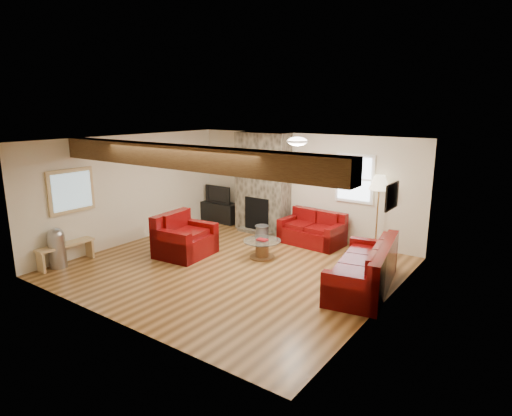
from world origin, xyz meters
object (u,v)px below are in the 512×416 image
(coffee_table, at_px, (262,249))
(tv_cabinet, at_px, (220,212))
(sofa_three, at_px, (363,266))
(floor_lamp, at_px, (379,187))
(television, at_px, (220,194))
(loveseat, at_px, (312,228))
(armchair_red, at_px, (185,235))

(coffee_table, xyz_separation_m, tv_cabinet, (-2.62, 1.74, 0.08))
(sofa_three, height_order, floor_lamp, floor_lamp)
(tv_cabinet, distance_m, television, 0.51)
(tv_cabinet, xyz_separation_m, television, (0.00, 0.00, 0.51))
(loveseat, relative_size, armchair_red, 1.28)
(tv_cabinet, height_order, floor_lamp, floor_lamp)
(television, height_order, floor_lamp, floor_lamp)
(floor_lamp, bearing_deg, coffee_table, -135.62)
(loveseat, bearing_deg, sofa_three, -37.66)
(loveseat, height_order, tv_cabinet, loveseat)
(coffee_table, relative_size, television, 0.94)
(floor_lamp, bearing_deg, armchair_red, -141.49)
(sofa_three, height_order, coffee_table, sofa_three)
(loveseat, relative_size, coffee_table, 1.80)
(tv_cabinet, bearing_deg, coffee_table, -33.62)
(armchair_red, xyz_separation_m, television, (-1.19, 2.56, 0.33))
(sofa_three, relative_size, armchair_red, 1.93)
(armchair_red, relative_size, floor_lamp, 0.65)
(sofa_three, bearing_deg, coffee_table, -106.52)
(loveseat, height_order, floor_lamp, floor_lamp)
(armchair_red, relative_size, coffee_table, 1.40)
(coffee_table, distance_m, floor_lamp, 2.82)
(armchair_red, height_order, tv_cabinet, armchair_red)
(tv_cabinet, bearing_deg, sofa_three, -22.00)
(sofa_three, bearing_deg, floor_lamp, -176.33)
(loveseat, bearing_deg, tv_cabinet, 178.22)
(television, bearing_deg, sofa_three, -22.00)
(television, bearing_deg, armchair_red, -65.13)
(sofa_three, height_order, loveseat, sofa_three)
(sofa_three, distance_m, television, 5.33)
(television, bearing_deg, loveseat, -5.67)
(sofa_three, distance_m, floor_lamp, 2.32)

